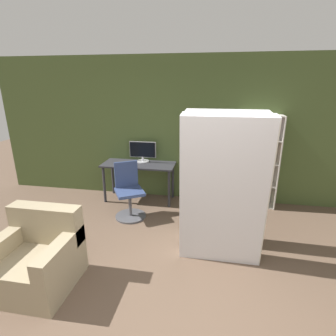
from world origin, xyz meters
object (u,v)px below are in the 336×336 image
(mattress_far, at_px, (223,181))
(armchair, at_px, (37,258))
(office_chair, at_px, (129,195))
(mattress_near, at_px, (223,193))
(monitor, at_px, (143,151))
(bookshelf, at_px, (251,165))

(mattress_far, bearing_deg, armchair, -150.12)
(office_chair, height_order, armchair, office_chair)
(office_chair, bearing_deg, mattress_near, -31.91)
(monitor, distance_m, office_chair, 0.99)
(office_chair, xyz_separation_m, armchair, (-0.53, -1.72, -0.07))
(mattress_near, bearing_deg, mattress_far, 90.00)
(office_chair, distance_m, mattress_far, 1.71)
(office_chair, relative_size, armchair, 1.11)
(mattress_near, xyz_separation_m, armchair, (-2.05, -0.77, -0.63))
(armchair, bearing_deg, office_chair, 72.93)
(monitor, height_order, armchair, monitor)
(monitor, bearing_deg, office_chair, -92.63)
(monitor, distance_m, bookshelf, 2.03)
(monitor, distance_m, mattress_far, 2.01)
(mattress_near, xyz_separation_m, mattress_far, (0.00, 0.41, -0.00))
(monitor, relative_size, office_chair, 0.55)
(monitor, relative_size, armchair, 0.61)
(office_chair, relative_size, mattress_far, 0.50)
(office_chair, distance_m, bookshelf, 2.26)
(bookshelf, height_order, armchair, bookshelf)
(mattress_far, distance_m, armchair, 2.44)
(mattress_near, bearing_deg, armchair, -159.38)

